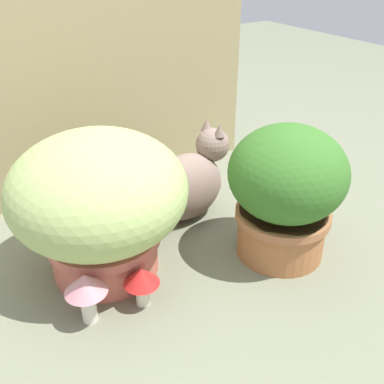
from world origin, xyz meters
The scene contains 7 objects.
ground_plane centered at (0.00, 0.00, 0.00)m, with size 6.00×6.00×0.00m, color slate.
cardboard_backdrop centered at (0.09, 0.53, 0.39)m, with size 1.17×0.03×0.78m, color tan.
grass_planter centered at (-0.11, 0.07, 0.22)m, with size 0.46×0.46×0.40m.
leafy_planter centered at (0.35, -0.13, 0.21)m, with size 0.32×0.32×0.39m.
cat centered at (0.23, 0.18, 0.12)m, with size 0.39×0.21×0.32m.
mushroom_ornament_pink centered at (-0.23, -0.09, 0.10)m, with size 0.10×0.10×0.14m.
mushroom_ornament_red centered at (-0.09, -0.11, 0.08)m, with size 0.09×0.09×0.11m.
Camera 1 is at (-0.44, -0.89, 0.82)m, focal length 42.05 mm.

